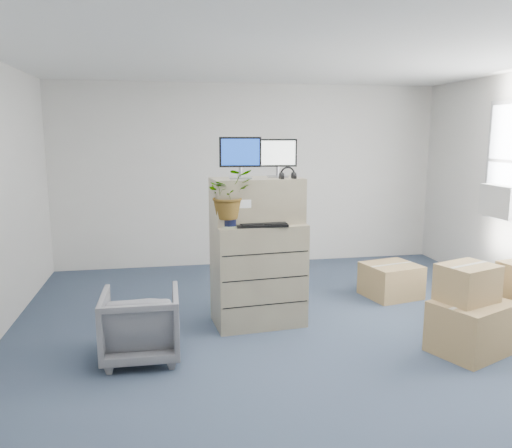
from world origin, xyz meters
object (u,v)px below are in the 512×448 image
Objects in this scene: water_bottle at (261,210)px; monitor_right at (278,156)px; keyboard at (262,225)px; potted_plant at (229,200)px; filing_cabinet_lower at (258,274)px; monitor_left at (240,155)px; office_chair at (141,321)px.

monitor_right is at bearing 23.23° from water_bottle.
potted_plant is at bearing 178.04° from keyboard.
monitor_left is at bearing 173.87° from filing_cabinet_lower.
monitor_right is 0.58× the size of office_chair.
office_chair is (-0.89, -0.51, -1.02)m from potted_plant.
monitor_right is (0.23, 0.11, 1.26)m from filing_cabinet_lower.
monitor_left reaches higher than potted_plant.
monitor_left is at bearing -175.70° from water_bottle.
monitor_right is (0.42, 0.10, -0.01)m from monitor_left.
office_chair is (-1.25, -0.69, -0.89)m from water_bottle.
monitor_right reaches higher than office_chair.
filing_cabinet_lower is at bearing -150.74° from office_chair.
keyboard is 0.24m from water_bottle.
keyboard is at bearing -124.12° from monitor_right.
filing_cabinet_lower is 1.28m from monitor_left.
monitor_left reaches higher than keyboard.
filing_cabinet_lower is at bearing 92.46° from keyboard.
office_chair is at bearing -143.17° from monitor_left.
filing_cabinet_lower is at bearing -147.19° from water_bottle.
office_chair is at bearing -156.12° from keyboard.
filing_cabinet_lower is 1.85× the size of potted_plant.
monitor_left is 1.56× the size of water_bottle.
potted_plant is at bearing -149.50° from office_chair.
keyboard is 0.88× the size of potted_plant.
water_bottle is at bearing 8.13° from monitor_left.
water_bottle is (0.03, 0.20, 0.13)m from keyboard.
potted_plant is (-0.36, -0.18, 0.13)m from water_bottle.
keyboard is at bearing -98.34° from water_bottle.
water_bottle is at bearing 27.66° from filing_cabinet_lower.
monitor_left is 0.49m from potted_plant.
water_bottle is at bearing -150.64° from office_chair.
filing_cabinet_lower is 0.69m from water_bottle.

